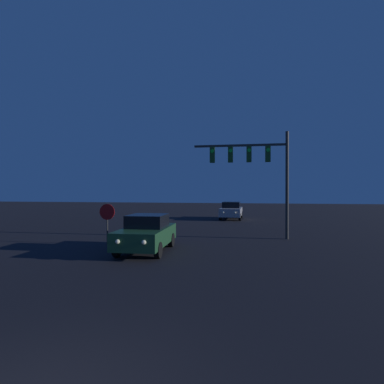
% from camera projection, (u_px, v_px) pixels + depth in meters
% --- Properties ---
extents(car_near, '(2.01, 4.15, 1.62)m').
position_uv_depth(car_near, '(147.00, 233.00, 13.31)').
color(car_near, '#1E4728').
rests_on(car_near, ground_plane).
extents(car_far, '(2.09, 4.19, 1.62)m').
position_uv_depth(car_far, '(231.00, 210.00, 28.11)').
color(car_far, '#99999E').
rests_on(car_far, ground_plane).
extents(traffic_signal_mast, '(5.30, 0.30, 5.99)m').
position_uv_depth(traffic_signal_mast, '(256.00, 164.00, 16.88)').
color(traffic_signal_mast, '#2D2D2D').
rests_on(traffic_signal_mast, ground_plane).
extents(stop_sign, '(0.80, 0.07, 2.03)m').
position_uv_depth(stop_sign, '(107.00, 216.00, 15.01)').
color(stop_sign, '#2D2D2D').
rests_on(stop_sign, ground_plane).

